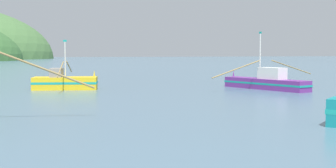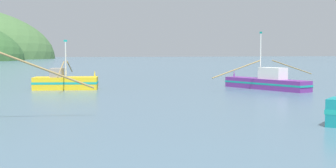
% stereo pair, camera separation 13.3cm
% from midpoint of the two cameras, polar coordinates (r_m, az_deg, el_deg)
% --- Properties ---
extents(fishing_boat_yellow, '(6.79, 11.52, 5.07)m').
position_cam_midpoint_polar(fishing_boat_yellow, '(49.98, -12.09, 0.23)').
color(fishing_boat_yellow, gold).
rests_on(fishing_boat_yellow, ground).
extents(fishing_boat_purple, '(13.54, 10.40, 5.93)m').
position_cam_midpoint_polar(fishing_boat_purple, '(50.13, 11.77, 0.23)').
color(fishing_boat_purple, '#6B2D84').
rests_on(fishing_boat_purple, ground).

